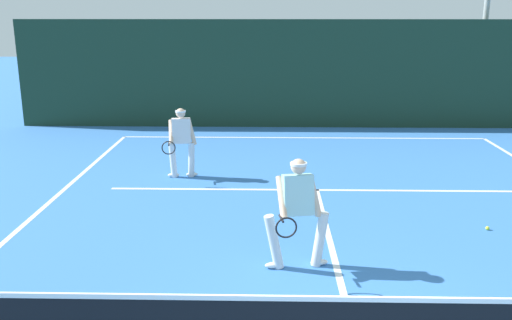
{
  "coord_description": "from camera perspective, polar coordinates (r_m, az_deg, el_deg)",
  "views": [
    {
      "loc": [
        -0.99,
        -4.73,
        3.61
      ],
      "look_at": [
        -1.23,
        5.01,
        1.0
      ],
      "focal_mm": 39.37,
      "sensor_mm": 36.0,
      "label": 1
    }
  ],
  "objects": [
    {
      "name": "court_line_service",
      "position": [
        11.7,
        6.18,
        -3.04
      ],
      "size": [
        8.56,
        0.1,
        0.01
      ],
      "primitive_type": "cube",
      "color": "white",
      "rests_on": "ground_plane"
    },
    {
      "name": "court_line_baseline_far",
      "position": [
        16.43,
        4.8,
        2.27
      ],
      "size": [
        10.5,
        0.1,
        0.01
      ],
      "primitive_type": "cube",
      "color": "white",
      "rests_on": "ground_plane"
    },
    {
      "name": "back_fence_windscreen",
      "position": [
        17.73,
        4.62,
        8.68
      ],
      "size": [
        17.76,
        0.12,
        3.34
      ],
      "primitive_type": "cube",
      "color": "#193526",
      "rests_on": "ground_plane"
    },
    {
      "name": "court_line_centre",
      "position": [
        8.77,
        7.85,
        -9.44
      ],
      "size": [
        0.1,
        6.4,
        0.01
      ],
      "primitive_type": "cube",
      "color": "white",
      "rests_on": "ground_plane"
    },
    {
      "name": "player_far",
      "position": [
        12.44,
        -7.6,
        2.04
      ],
      "size": [
        0.67,
        0.87,
        1.55
      ],
      "rotation": [
        0.0,
        0.0,
        3.3
      ],
      "color": "silver",
      "rests_on": "ground_plane"
    },
    {
      "name": "tennis_ball",
      "position": [
        10.35,
        22.46,
        -6.42
      ],
      "size": [
        0.07,
        0.07,
        0.07
      ],
      "primitive_type": "sphere",
      "color": "#D1E033",
      "rests_on": "ground_plane"
    },
    {
      "name": "player_near",
      "position": [
        7.97,
        4.24,
        -4.98
      ],
      "size": [
        0.96,
        0.87,
        1.63
      ],
      "rotation": [
        0.0,
        0.0,
        3.31
      ],
      "color": "silver",
      "rests_on": "ground_plane"
    }
  ]
}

